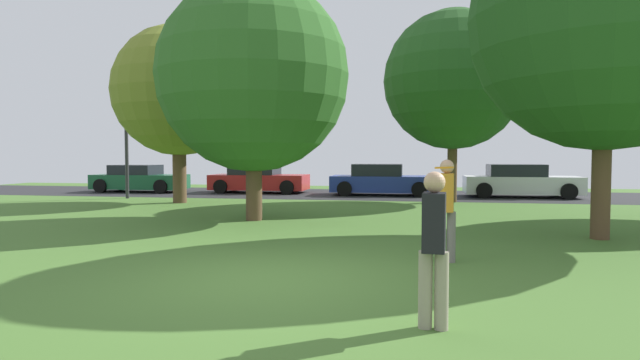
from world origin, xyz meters
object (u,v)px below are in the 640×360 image
object	(u,v)px
oak_tree_center	(178,91)
street_lamp_post	(127,143)
parked_car_red	(258,179)
maple_tree_near	(605,18)
maple_tree_far	(453,80)
oak_tree_right	(253,76)
person_catcher	(434,243)
frisbee_disc	(444,168)
parked_car_green	(139,179)
person_thrower	(447,206)
parked_car_blue	(382,181)
parked_car_white	(520,182)

from	to	relation	value
oak_tree_center	street_lamp_post	bearing A→B (deg)	154.24
parked_car_red	oak_tree_center	bearing A→B (deg)	-103.66
maple_tree_near	maple_tree_far	size ratio (longest dim) A/B	1.03
oak_tree_right	parked_car_red	world-z (taller)	oak_tree_right
person_catcher	frisbee_disc	bearing A→B (deg)	0.00
maple_tree_near	parked_car_green	bearing A→B (deg)	146.51
street_lamp_post	person_thrower	bearing A→B (deg)	-41.37
street_lamp_post	parked_car_red	bearing A→B (deg)	43.24
oak_tree_right	maple_tree_near	bearing A→B (deg)	-12.09
maple_tree_far	parked_car_blue	size ratio (longest dim) A/B	1.59
maple_tree_near	parked_car_white	bearing A→B (deg)	87.31
oak_tree_center	parked_car_white	world-z (taller)	oak_tree_center
maple_tree_near	parked_car_blue	bearing A→B (deg)	115.20
maple_tree_near	parked_car_red	distance (m)	16.42
parked_car_red	parked_car_blue	xyz separation A→B (m)	(5.75, -0.47, -0.03)
oak_tree_center	parked_car_blue	xyz separation A→B (m)	(7.07, 4.97, -3.45)
person_catcher	parked_car_red	world-z (taller)	person_catcher
oak_tree_center	person_thrower	distance (m)	13.18
street_lamp_post	person_catcher	bearing A→B (deg)	-50.08
parked_car_blue	parked_car_white	size ratio (longest dim) A/B	0.97
parked_car_blue	street_lamp_post	world-z (taller)	street_lamp_post
person_thrower	parked_car_blue	world-z (taller)	person_thrower
parked_car_blue	maple_tree_far	bearing A→B (deg)	-46.36
parked_car_red	street_lamp_post	distance (m)	6.08
parked_car_blue	parked_car_white	xyz separation A→B (m)	(5.74, -0.06, 0.01)
person_catcher	maple_tree_near	bearing A→B (deg)	-24.25
oak_tree_right	maple_tree_far	world-z (taller)	maple_tree_far
oak_tree_right	frisbee_disc	distance (m)	7.75
oak_tree_right	parked_car_white	distance (m)	13.06
person_thrower	frisbee_disc	distance (m)	1.26
frisbee_disc	parked_car_white	xyz separation A→B (m)	(3.92, 15.08, -0.94)
maple_tree_near	parked_car_green	distance (m)	20.42
maple_tree_near	maple_tree_far	world-z (taller)	maple_tree_near
parked_car_green	parked_car_white	xyz separation A→B (m)	(17.22, -0.01, 0.03)
parked_car_white	parked_car_blue	bearing A→B (deg)	179.36
person_thrower	person_catcher	distance (m)	3.39
parked_car_green	parked_car_blue	distance (m)	11.48
street_lamp_post	maple_tree_far	bearing A→B (deg)	2.77
maple_tree_near	street_lamp_post	bearing A→B (deg)	153.64
parked_car_green	maple_tree_near	bearing A→B (deg)	-33.49
oak_tree_center	person_thrower	xyz separation A→B (m)	(9.00, -9.10, -3.15)
maple_tree_far	person_catcher	distance (m)	15.01
street_lamp_post	frisbee_disc	bearing A→B (deg)	-44.40
oak_tree_right	maple_tree_near	xyz separation A→B (m)	(8.06, -1.73, 0.71)
oak_tree_right	parked_car_green	distance (m)	13.13
person_thrower	street_lamp_post	bearing A→B (deg)	-125.88
parked_car_red	parked_car_white	distance (m)	11.50
oak_tree_right	parked_car_red	xyz separation A→B (m)	(-2.92, 9.85, -3.19)
person_thrower	parked_car_white	distance (m)	14.52
parked_car_red	person_catcher	bearing A→B (deg)	-67.69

